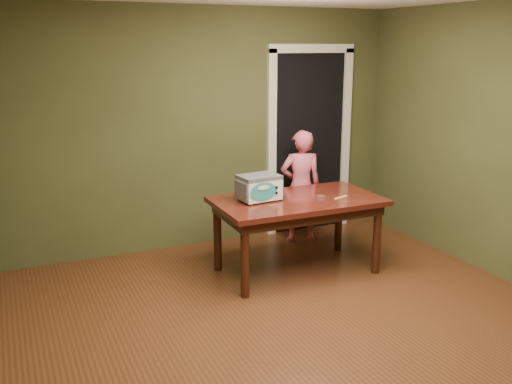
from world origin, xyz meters
TOP-DOWN VIEW (x-y plane):
  - floor at (0.00, 0.00)m, footprint 5.00×5.00m
  - room_shell at (0.00, 0.00)m, footprint 4.52×5.02m
  - doorway at (1.30, 2.78)m, footprint 1.10×0.66m
  - dining_table at (0.52, 1.31)m, footprint 1.61×0.91m
  - toy_oven at (0.15, 1.40)m, footprint 0.43×0.31m
  - baking_pan at (0.74, 1.24)m, footprint 0.10×0.10m
  - spatula at (0.92, 1.16)m, footprint 0.18×0.08m
  - child at (1.00, 2.11)m, footprint 0.53×0.42m

SIDE VIEW (x-z plane):
  - floor at x=0.00m, z-range 0.00..0.00m
  - child at x=1.00m, z-range 0.00..1.28m
  - dining_table at x=0.52m, z-range 0.28..1.03m
  - spatula at x=0.92m, z-range 0.75..0.76m
  - baking_pan at x=0.74m, z-range 0.75..0.77m
  - toy_oven at x=0.15m, z-range 0.76..1.01m
  - doorway at x=1.30m, z-range -0.07..2.18m
  - room_shell at x=0.00m, z-range 0.40..3.01m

